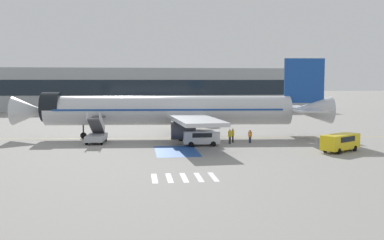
{
  "coord_description": "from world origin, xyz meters",
  "views": [
    {
      "loc": [
        -5.47,
        -61.79,
        7.73
      ],
      "look_at": [
        1.75,
        -3.11,
        2.68
      ],
      "focal_mm": 42.0,
      "sensor_mm": 36.0,
      "label": 1
    }
  ],
  "objects": [
    {
      "name": "apron_leadline_yellow",
      "position": [
        -1.14,
        -0.51,
        0.0
      ],
      "size": [
        77.09,
        5.95,
        0.01
      ],
      "primitive_type": "cube",
      "rotation": [
        0.0,
        0.0,
        1.5
      ],
      "color": "gold",
      "rests_on": "ground_plane"
    },
    {
      "name": "ground_crew_0",
      "position": [
        6.66,
        -5.97,
        1.03
      ],
      "size": [
        0.29,
        0.46,
        1.79
      ],
      "rotation": [
        0.0,
        0.0,
        1.71
      ],
      "color": "black",
      "rests_on": "ground_plane"
    },
    {
      "name": "service_van_1",
      "position": [
        16.81,
        -15.0,
        1.18
      ],
      "size": [
        5.32,
        4.35,
        1.94
      ],
      "rotation": [
        0.0,
        0.0,
        5.29
      ],
      "color": "yellow",
      "rests_on": "ground_plane"
    },
    {
      "name": "boarding_stairs_forward",
      "position": [
        -10.61,
        -4.35,
        1.0
      ],
      "size": [
        2.55,
        5.36,
        4.05
      ],
      "rotation": [
        0.0,
        0.0,
        -0.07
      ],
      "color": "#ADB2BA",
      "rests_on": "ground_plane"
    },
    {
      "name": "apron_walkway_bar_2",
      "position": [
        -1.74,
        -26.25,
        0.0
      ],
      "size": [
        0.44,
        3.6,
        0.01
      ],
      "primitive_type": "cube",
      "color": "silver",
      "rests_on": "ground_plane"
    },
    {
      "name": "ground_plane",
      "position": [
        0.0,
        0.0,
        0.0
      ],
      "size": [
        600.0,
        600.0,
        0.0
      ],
      "primitive_type": "plane",
      "color": "gray"
    },
    {
      "name": "fuel_tanker",
      "position": [
        6.9,
        19.24,
        1.82
      ],
      "size": [
        2.8,
        9.08,
        3.58
      ],
      "rotation": [
        0.0,
        0.0,
        0.02
      ],
      "color": "#38383D",
      "rests_on": "ground_plane"
    },
    {
      "name": "ground_crew_2",
      "position": [
        6.02,
        -7.2,
        1.06
      ],
      "size": [
        0.48,
        0.44,
        1.83
      ],
      "rotation": [
        0.0,
        0.0,
        5.64
      ],
      "color": "#2D2D33",
      "rests_on": "ground_plane"
    },
    {
      "name": "apron_walkway_bar_3",
      "position": [
        -0.54,
        -26.25,
        0.0
      ],
      "size": [
        0.44,
        3.6,
        0.01
      ],
      "primitive_type": "cube",
      "color": "silver",
      "rests_on": "ground_plane"
    },
    {
      "name": "traffic_cone_0",
      "position": [
        3.06,
        -5.3,
        0.34
      ],
      "size": [
        0.6,
        0.6,
        0.67
      ],
      "color": "orange",
      "rests_on": "ground_plane"
    },
    {
      "name": "terminal_building",
      "position": [
        -12.01,
        61.5,
        5.67
      ],
      "size": [
        107.9,
        12.1,
        11.33
      ],
      "color": "#9EA3A8",
      "rests_on": "ground_plane"
    },
    {
      "name": "ground_crew_1",
      "position": [
        8.71,
        -6.76,
        0.96
      ],
      "size": [
        0.44,
        0.26,
        1.67
      ],
      "rotation": [
        0.0,
        0.0,
        0.06
      ],
      "color": "#191E38",
      "rests_on": "ground_plane"
    },
    {
      "name": "service_van_0",
      "position": [
        2.21,
        -8.51,
        1.1
      ],
      "size": [
        4.31,
        1.87,
        1.8
      ],
      "rotation": [
        0.0,
        0.0,
        1.56
      ],
      "color": "silver",
      "rests_on": "ground_plane"
    },
    {
      "name": "apron_walkway_bar_4",
      "position": [
        0.66,
        -26.25,
        0.0
      ],
      "size": [
        0.44,
        3.6,
        0.01
      ],
      "primitive_type": "cube",
      "color": "silver",
      "rests_on": "ground_plane"
    },
    {
      "name": "apron_walkway_bar_1",
      "position": [
        -2.94,
        -26.25,
        0.0
      ],
      "size": [
        0.44,
        3.6,
        0.01
      ],
      "primitive_type": "cube",
      "color": "silver",
      "rests_on": "ground_plane"
    },
    {
      "name": "apron_walkway_bar_0",
      "position": [
        -4.14,
        -26.25,
        0.0
      ],
      "size": [
        0.44,
        3.6,
        0.01
      ],
      "primitive_type": "cube",
      "color": "silver",
      "rests_on": "ground_plane"
    },
    {
      "name": "airliner",
      "position": [
        -0.53,
        -0.56,
        3.77
      ],
      "size": [
        43.78,
        31.33,
        10.95
      ],
      "rotation": [
        0.0,
        0.0,
        1.5
      ],
      "color": "silver",
      "rests_on": "ground_plane"
    },
    {
      "name": "apron_stand_patch_blue",
      "position": [
        -1.14,
        -12.4,
        0.0
      ],
      "size": [
        4.74,
        8.28,
        0.01
      ],
      "primitive_type": "cube",
      "color": "#2856A8",
      "rests_on": "ground_plane"
    }
  ]
}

